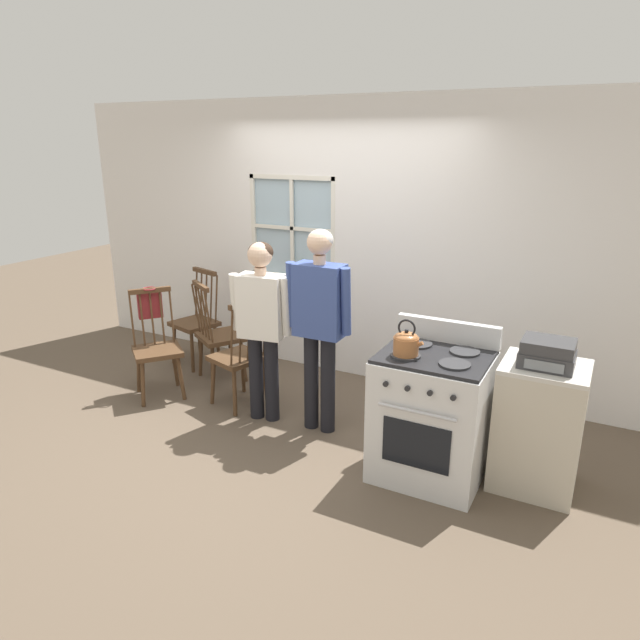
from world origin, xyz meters
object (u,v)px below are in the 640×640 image
object	(u,v)px
chair_center_cluster	(218,337)
stereo	(548,353)
chair_near_wall	(239,358)
person_teen_center	(319,314)
chair_by_window	(157,350)
side_counter	(538,426)
handbag	(150,304)
kettle	(406,342)
chair_near_stove	(196,323)
person_elderly_left	(262,316)
potted_plant	(303,275)
stove	(431,415)

from	to	relation	value
chair_center_cluster	stereo	bearing A→B (deg)	-156.89
chair_near_wall	stereo	world-z (taller)	stereo
chair_center_cluster	person_teen_center	world-z (taller)	person_teen_center
chair_near_wall	chair_by_window	bearing A→B (deg)	-59.49
side_counter	handbag	bearing A→B (deg)	179.33
chair_by_window	kettle	world-z (taller)	kettle
chair_by_window	handbag	distance (m)	0.45
chair_by_window	handbag	size ratio (longest dim) A/B	3.28
kettle	chair_near_wall	bearing A→B (deg)	165.59
chair_near_wall	stereo	distance (m)	2.60
chair_near_stove	person_elderly_left	bearing A→B (deg)	-13.16
potted_plant	side_counter	world-z (taller)	potted_plant
chair_by_window	chair_near_stove	size ratio (longest dim) A/B	1.00
chair_by_window	side_counter	size ratio (longest dim) A/B	1.12
chair_near_stove	stereo	bearing A→B (deg)	4.23
chair_near_wall	person_elderly_left	bearing A→B (deg)	86.86
person_elderly_left	stove	bearing A→B (deg)	-16.40
chair_near_wall	person_teen_center	bearing A→B (deg)	102.20
kettle	side_counter	xyz separation A→B (m)	(0.85, 0.35, -0.57)
stove	handbag	size ratio (longest dim) A/B	3.53
person_teen_center	side_counter	xyz separation A→B (m)	(1.69, -0.02, -0.55)
chair_center_cluster	person_elderly_left	distance (m)	1.10
chair_near_wall	handbag	distance (m)	1.05
potted_plant	handbag	size ratio (longest dim) A/B	0.83
person_elderly_left	person_teen_center	size ratio (longest dim) A/B	0.92
chair_by_window	potted_plant	distance (m)	1.60
chair_near_stove	person_teen_center	world-z (taller)	person_teen_center
handbag	side_counter	xyz separation A→B (m)	(3.51, -0.04, -0.39)
chair_by_window	kettle	distance (m)	2.56
chair_near_stove	side_counter	world-z (taller)	chair_near_stove
handbag	side_counter	world-z (taller)	handbag
chair_near_wall	person_teen_center	distance (m)	1.01
chair_center_cluster	potted_plant	world-z (taller)	potted_plant
person_elderly_left	stereo	xyz separation A→B (m)	(2.20, 0.02, 0.06)
chair_near_stove	side_counter	bearing A→B (deg)	4.55
chair_center_cluster	potted_plant	xyz separation A→B (m)	(0.57, 0.69, 0.55)
chair_by_window	kettle	size ratio (longest dim) A/B	4.08
chair_center_cluster	person_elderly_left	bearing A→B (deg)	-178.01
chair_near_wall	stereo	size ratio (longest dim) A/B	2.96
handbag	chair_near_wall	bearing A→B (deg)	2.71
stereo	side_counter	bearing A→B (deg)	90.00
chair_near_stove	handbag	size ratio (longest dim) A/B	3.28
chair_near_stove	person_elderly_left	xyz separation A→B (m)	(1.34, -0.74, 0.48)
handbag	stereo	distance (m)	3.52
chair_center_cluster	chair_near_wall	bearing A→B (deg)	176.36
chair_by_window	potted_plant	bearing A→B (deg)	4.60
person_teen_center	kettle	xyz separation A→B (m)	(0.85, -0.37, 0.02)
chair_near_stove	person_teen_center	xyz separation A→B (m)	(1.85, -0.69, 0.55)
person_teen_center	stereo	xyz separation A→B (m)	(1.69, -0.04, -0.02)
chair_by_window	stereo	bearing A→B (deg)	-49.84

